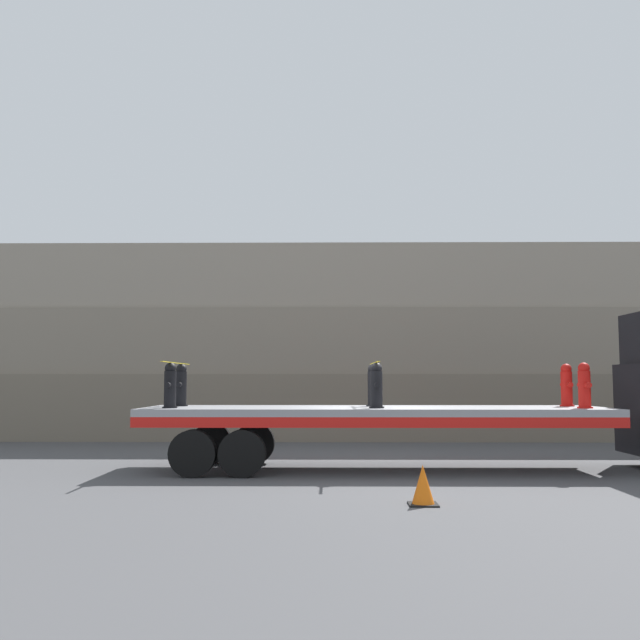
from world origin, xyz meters
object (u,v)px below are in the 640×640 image
fire_hydrant_black_near_0 (170,386)px  fire_hydrant_red_near_2 (584,386)px  flatbed_trailer (344,419)px  fire_hydrant_red_far_2 (567,385)px  fire_hydrant_black_far_0 (181,385)px  fire_hydrant_black_near_1 (376,386)px  fire_hydrant_black_far_1 (373,385)px  traffic_cone (423,485)px

fire_hydrant_black_near_0 → fire_hydrant_red_near_2: (8.27, 0.00, 0.00)m
flatbed_trailer → fire_hydrant_red_far_2: (4.79, 0.53, 0.69)m
fire_hydrant_red_far_2 → fire_hydrant_black_far_0: bearing=180.0°
flatbed_trailer → fire_hydrant_black_near_1: size_ratio=10.43×
fire_hydrant_black_near_1 → fire_hydrant_black_far_1: 1.06m
fire_hydrant_black_near_0 → fire_hydrant_red_far_2: 8.34m
fire_hydrant_black_near_1 → fire_hydrant_red_near_2: bearing=0.0°
flatbed_trailer → fire_hydrant_red_far_2: bearing=6.3°
fire_hydrant_black_near_0 → fire_hydrant_black_far_0: same height
fire_hydrant_red_near_2 → traffic_cone: (-3.70, -3.56, -1.44)m
fire_hydrant_black_far_0 → fire_hydrant_red_far_2: (8.27, 0.00, 0.00)m
flatbed_trailer → fire_hydrant_red_near_2: bearing=-6.3°
fire_hydrant_black_far_1 → fire_hydrant_red_near_2: bearing=-14.4°
fire_hydrant_black_near_0 → fire_hydrant_black_far_0: size_ratio=1.00×
fire_hydrant_red_near_2 → traffic_cone: bearing=-136.1°
fire_hydrant_black_near_1 → traffic_cone: 3.86m
flatbed_trailer → fire_hydrant_black_near_1: (0.65, -0.53, 0.69)m
fire_hydrant_red_near_2 → traffic_cone: fire_hydrant_red_near_2 is taller
fire_hydrant_black_far_0 → fire_hydrant_red_far_2: size_ratio=1.00×
flatbed_trailer → fire_hydrant_black_near_0: size_ratio=10.43×
fire_hydrant_black_near_1 → fire_hydrant_red_far_2: 4.27m
flatbed_trailer → traffic_cone: 4.30m
fire_hydrant_black_far_0 → fire_hydrant_red_near_2: size_ratio=1.00×
flatbed_trailer → traffic_cone: flatbed_trailer is taller
fire_hydrant_black_far_0 → fire_hydrant_black_far_1: bearing=0.0°
flatbed_trailer → fire_hydrant_black_far_0: size_ratio=10.43×
fire_hydrant_red_far_2 → fire_hydrant_red_near_2: bearing=-90.0°
fire_hydrant_black_near_0 → flatbed_trailer: bearing=8.7°
traffic_cone → fire_hydrant_black_near_1: bearing=97.1°
fire_hydrant_black_near_0 → fire_hydrant_red_far_2: size_ratio=1.00×
fire_hydrant_black_near_0 → fire_hydrant_black_near_1: bearing=0.0°
fire_hydrant_black_near_1 → fire_hydrant_black_far_1: (0.00, 1.06, 0.00)m
fire_hydrant_black_far_1 → fire_hydrant_black_near_1: bearing=-90.0°
fire_hydrant_black_far_0 → fire_hydrant_black_near_1: (4.14, -1.06, 0.00)m
fire_hydrant_black_far_1 → fire_hydrant_red_near_2: same height
flatbed_trailer → fire_hydrant_red_far_2: fire_hydrant_red_far_2 is taller
fire_hydrant_black_far_0 → traffic_cone: 6.66m
flatbed_trailer → fire_hydrant_red_near_2: (4.79, -0.53, 0.69)m
flatbed_trailer → fire_hydrant_black_far_0: bearing=171.3°
fire_hydrant_black_far_0 → fire_hydrant_black_far_1: same height
fire_hydrant_black_far_0 → traffic_cone: fire_hydrant_black_far_0 is taller
flatbed_trailer → fire_hydrant_red_near_2: 4.86m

